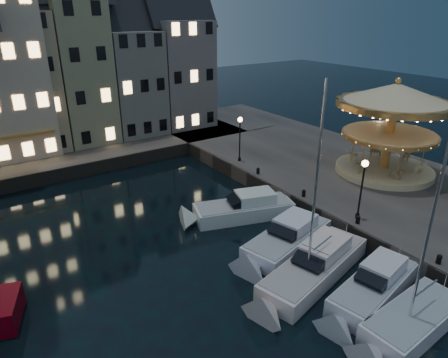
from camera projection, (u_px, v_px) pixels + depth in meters
ground at (288, 278)px, 23.13m from camera, size 160.00×160.00×0.00m
quay_east at (360, 180)px, 34.71m from camera, size 16.00×56.00×1.30m
quay_north at (38, 158)px, 40.00m from camera, size 44.00×12.00×1.30m
quaywall_e at (293, 204)px, 30.55m from camera, size 0.15×44.00×1.30m
quaywall_n at (75, 172)px, 36.48m from camera, size 48.00×0.15×1.30m
streetlamp_b at (363, 181)px, 26.06m from camera, size 0.44×0.44×4.17m
streetlamp_c at (240, 133)px, 36.32m from camera, size 0.44×0.44×4.17m
streetlamp_d at (378, 130)px, 37.26m from camera, size 0.44×0.44×4.17m
bollard_a at (439, 259)px, 22.14m from camera, size 0.30×0.30×0.57m
bollard_b at (358, 219)px, 26.32m from camera, size 0.30×0.30×0.57m
bollard_c at (304, 193)px, 30.12m from camera, size 0.30×0.30×0.57m
bollard_d at (258, 171)px, 34.29m from camera, size 0.30×0.30×0.57m
townhouse_nc at (18, 73)px, 38.34m from camera, size 6.82×8.00×14.80m
townhouse_nd at (78, 63)px, 41.14m from camera, size 5.50×8.00×15.80m
townhouse_ne at (129, 74)px, 44.56m from camera, size 6.16×8.00×12.80m
townhouse_nf at (177, 65)px, 47.51m from camera, size 6.82×8.00×13.80m
motorboat_a at (407, 326)px, 18.88m from camera, size 7.02×2.59×11.66m
motorboat_b at (371, 291)px, 21.08m from camera, size 7.67×3.49×2.15m
motorboat_c at (311, 270)px, 22.73m from camera, size 9.46×4.53×12.57m
motorboat_d at (284, 242)px, 25.54m from camera, size 7.94×4.38×2.15m
motorboat_e at (239, 210)px, 29.61m from camera, size 8.34×4.69×2.15m
carousel at (393, 112)px, 32.62m from camera, size 9.29×9.29×8.13m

